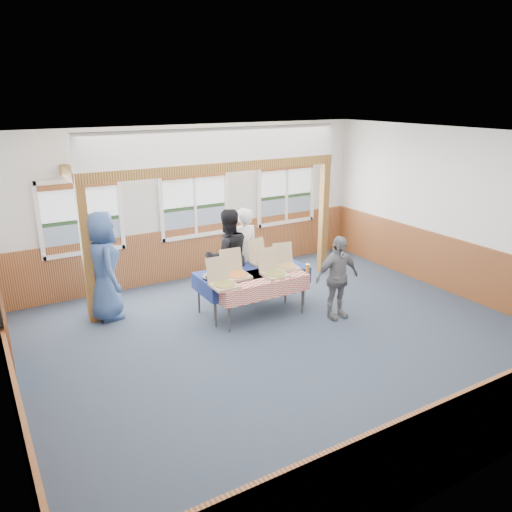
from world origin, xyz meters
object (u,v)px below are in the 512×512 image
at_px(woman_black, 228,257).
at_px(woman_white, 243,252).
at_px(man_blue, 102,266).
at_px(person_grey, 337,278).
at_px(table_right, 259,280).
at_px(table_left, 252,273).

bearing_deg(woman_black, woman_white, -150.41).
height_order(woman_white, man_blue, man_blue).
bearing_deg(person_grey, woman_black, 132.08).
xyz_separation_m(woman_black, person_grey, (1.31, -1.58, -0.16)).
relative_size(man_blue, person_grey, 1.29).
xyz_separation_m(table_right, woman_white, (0.27, 1.05, 0.18)).
xyz_separation_m(woman_white, person_grey, (0.88, -1.75, -0.13)).
distance_m(man_blue, person_grey, 4.06).
bearing_deg(table_right, man_blue, 165.28).
bearing_deg(person_grey, table_right, 151.19).
height_order(woman_white, woman_black, woman_black).
xyz_separation_m(table_right, man_blue, (-2.34, 1.35, 0.27)).
xyz_separation_m(woman_black, man_blue, (-2.18, 0.47, 0.06)).
distance_m(table_right, man_blue, 2.71).
bearing_deg(table_left, woman_white, 89.42).
height_order(table_left, person_grey, person_grey).
bearing_deg(woman_white, person_grey, 118.58).
bearing_deg(man_blue, person_grey, -122.58).
height_order(table_right, person_grey, person_grey).
xyz_separation_m(woman_white, man_blue, (-2.61, 0.30, 0.09)).
relative_size(table_right, man_blue, 0.93).
height_order(man_blue, person_grey, man_blue).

